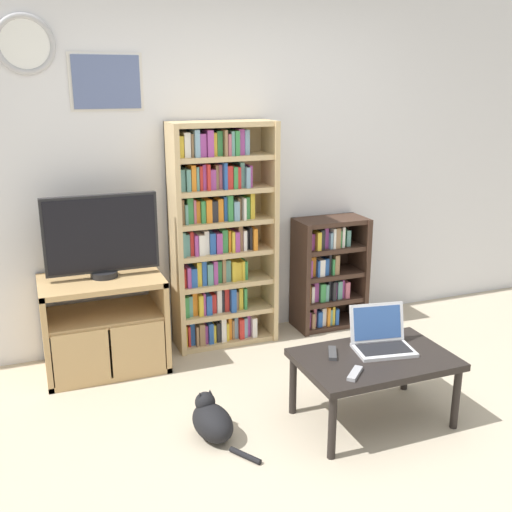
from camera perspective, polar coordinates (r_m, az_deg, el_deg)
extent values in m
plane|color=#BCAD93|center=(3.29, 7.59, -19.45)|extent=(18.00, 18.00, 0.00)
cube|color=silver|center=(4.47, -3.72, 8.38)|extent=(6.86, 0.06, 2.60)
torus|color=#B2B2B7|center=(4.18, -21.16, 18.30)|extent=(0.37, 0.04, 0.37)
cylinder|color=white|center=(4.18, -21.16, 18.30)|extent=(0.31, 0.02, 0.31)
cube|color=silver|center=(4.22, -14.06, 15.78)|extent=(0.48, 0.01, 0.38)
cube|color=slate|center=(4.21, -14.05, 15.78)|extent=(0.44, 0.02, 0.34)
cube|color=tan|center=(4.22, -19.47, -6.82)|extent=(0.04, 0.52, 0.65)
cube|color=tan|center=(4.29, -9.18, -5.64)|extent=(0.04, 0.52, 0.65)
cube|color=tan|center=(4.13, -14.57, -2.31)|extent=(0.80, 0.52, 0.04)
cube|color=tan|center=(4.36, -13.99, -9.98)|extent=(0.80, 0.52, 0.04)
cube|color=tan|center=(4.21, -14.34, -5.43)|extent=(0.73, 0.48, 0.04)
cube|color=tan|center=(4.04, -16.28, -9.29)|extent=(0.35, 0.02, 0.35)
cube|color=tan|center=(4.08, -11.12, -8.67)|extent=(0.35, 0.02, 0.35)
cylinder|color=black|center=(4.14, -14.26, -1.68)|extent=(0.18, 0.18, 0.04)
cube|color=black|center=(4.07, -14.53, 2.06)|extent=(0.74, 0.05, 0.52)
cube|color=black|center=(4.04, -14.48, 1.97)|extent=(0.71, 0.01, 0.48)
cube|color=tan|center=(4.27, -7.68, 1.39)|extent=(0.04, 0.30, 1.65)
cube|color=tan|center=(4.49, 1.28, 2.27)|extent=(0.04, 0.30, 1.65)
cube|color=tan|center=(4.50, -3.65, 2.25)|extent=(0.76, 0.02, 1.65)
cube|color=tan|center=(4.64, -2.93, -7.85)|extent=(0.68, 0.26, 0.04)
cube|color=tan|center=(4.55, -2.98, -5.20)|extent=(0.68, 0.26, 0.04)
cube|color=tan|center=(4.47, -3.02, -2.45)|extent=(0.68, 0.26, 0.04)
cube|color=tan|center=(4.40, -3.06, 0.39)|extent=(0.68, 0.26, 0.04)
cube|color=tan|center=(4.34, -3.11, 3.32)|extent=(0.68, 0.26, 0.04)
cube|color=tan|center=(4.30, -3.16, 6.31)|extent=(0.68, 0.26, 0.04)
cube|color=tan|center=(4.26, -3.20, 9.37)|extent=(0.68, 0.26, 0.04)
cube|color=tan|center=(4.24, -3.25, 12.46)|extent=(0.68, 0.26, 0.04)
cube|color=gold|center=(4.53, -6.96, -7.23)|extent=(0.02, 0.19, 0.16)
cube|color=red|center=(4.53, -6.68, -7.21)|extent=(0.02, 0.21, 0.16)
cube|color=#2856A8|center=(4.54, -6.35, -6.99)|extent=(0.04, 0.19, 0.18)
cube|color=#93704C|center=(4.54, -5.94, -7.16)|extent=(0.02, 0.23, 0.15)
cube|color=#93704C|center=(4.54, -5.52, -7.02)|extent=(0.04, 0.23, 0.17)
cube|color=#9E4293|center=(4.57, -5.09, -7.07)|extent=(0.03, 0.20, 0.14)
cube|color=#2856A8|center=(4.57, -4.66, -6.94)|extent=(0.04, 0.22, 0.16)
cube|color=gold|center=(4.58, -4.30, -6.99)|extent=(0.02, 0.20, 0.14)
cube|color=#232328|center=(4.59, -3.95, -6.86)|extent=(0.03, 0.21, 0.15)
cube|color=white|center=(4.59, -3.49, -6.64)|extent=(0.04, 0.22, 0.18)
cube|color=gold|center=(4.61, -3.09, -6.82)|extent=(0.02, 0.21, 0.14)
cube|color=orange|center=(4.61, -2.83, -6.55)|extent=(0.02, 0.19, 0.17)
cube|color=#93704C|center=(4.62, -2.54, -6.66)|extent=(0.02, 0.19, 0.15)
cube|color=#759EB7|center=(4.63, -2.24, -6.51)|extent=(0.03, 0.18, 0.17)
cube|color=red|center=(4.63, -1.79, -6.54)|extent=(0.04, 0.23, 0.16)
cube|color=#759EB7|center=(4.65, -1.38, -6.46)|extent=(0.03, 0.20, 0.16)
cube|color=#9E4293|center=(4.66, -1.08, -6.23)|extent=(0.02, 0.18, 0.18)
cube|color=white|center=(4.67, -0.60, -6.39)|extent=(0.04, 0.23, 0.15)
cube|color=#388947|center=(4.44, -6.94, -4.52)|extent=(0.04, 0.21, 0.16)
cube|color=#5B9389|center=(4.45, -6.52, -4.44)|extent=(0.03, 0.19, 0.16)
cube|color=orange|center=(4.46, -6.12, -4.23)|extent=(0.04, 0.18, 0.18)
cube|color=gold|center=(4.46, -5.60, -4.35)|extent=(0.03, 0.22, 0.16)
cube|color=#9E4293|center=(4.47, -5.27, -4.25)|extent=(0.02, 0.21, 0.17)
cube|color=#2856A8|center=(4.48, -4.86, -4.31)|extent=(0.04, 0.22, 0.15)
cube|color=red|center=(4.50, -4.38, -4.24)|extent=(0.04, 0.18, 0.14)
cube|color=white|center=(4.51, -3.85, -4.00)|extent=(0.03, 0.19, 0.17)
cube|color=#232328|center=(4.52, -3.51, -4.00)|extent=(0.02, 0.19, 0.16)
cube|color=red|center=(4.52, -3.14, -3.85)|extent=(0.03, 0.19, 0.18)
cube|color=#2856A8|center=(4.52, -2.59, -3.85)|extent=(0.04, 0.24, 0.18)
cube|color=#93704C|center=(4.55, -2.20, -3.96)|extent=(0.02, 0.19, 0.14)
cube|color=gold|center=(4.56, -1.81, -3.77)|extent=(0.03, 0.19, 0.17)
cube|color=#388947|center=(4.57, -1.41, -3.75)|extent=(0.02, 0.20, 0.16)
cube|color=red|center=(4.37, -7.13, -1.79)|extent=(0.02, 0.20, 0.14)
cube|color=#9E4293|center=(4.37, -6.74, -1.71)|extent=(0.03, 0.23, 0.15)
cube|color=#2856A8|center=(4.38, -6.26, -1.73)|extent=(0.04, 0.22, 0.14)
cube|color=gold|center=(4.39, -5.77, -1.41)|extent=(0.03, 0.21, 0.18)
cube|color=#2856A8|center=(4.39, -5.31, -1.33)|extent=(0.03, 0.21, 0.18)
cube|color=#5B9389|center=(4.41, -4.76, -1.43)|extent=(0.04, 0.22, 0.16)
cube|color=#9E4293|center=(4.42, -4.24, -1.26)|extent=(0.03, 0.21, 0.17)
cube|color=#388947|center=(4.44, -3.84, -1.24)|extent=(0.04, 0.18, 0.16)
cube|color=#93704C|center=(4.44, -3.43, -1.10)|extent=(0.02, 0.21, 0.18)
cube|color=#5B9389|center=(4.46, -3.01, -1.16)|extent=(0.04, 0.18, 0.16)
cube|color=gold|center=(4.47, -2.49, -1.18)|extent=(0.03, 0.21, 0.15)
cube|color=gold|center=(4.48, -2.00, -1.18)|extent=(0.04, 0.18, 0.14)
cube|color=gold|center=(4.49, -1.59, -1.11)|extent=(0.02, 0.19, 0.14)
cube|color=#388947|center=(4.50, -1.31, -1.10)|extent=(0.02, 0.18, 0.14)
cube|color=#5B9389|center=(4.29, -7.23, 1.34)|extent=(0.02, 0.23, 0.18)
cube|color=#5B9389|center=(4.31, -6.84, 1.29)|extent=(0.03, 0.20, 0.16)
cube|color=red|center=(4.31, -6.45, 1.43)|extent=(0.02, 0.20, 0.17)
cube|color=#9E4293|center=(4.32, -6.07, 1.29)|extent=(0.02, 0.23, 0.15)
cube|color=white|center=(4.33, -5.56, 1.33)|extent=(0.04, 0.23, 0.15)
cube|color=white|center=(4.34, -5.06, 1.54)|extent=(0.03, 0.20, 0.17)
cube|color=#2856A8|center=(4.35, -4.52, 1.47)|extent=(0.04, 0.22, 0.15)
cube|color=#9E4293|center=(4.36, -3.92, 1.50)|extent=(0.04, 0.23, 0.15)
cube|color=#388947|center=(4.38, -3.37, 1.68)|extent=(0.04, 0.21, 0.17)
cube|color=orange|center=(4.39, -2.94, 1.68)|extent=(0.02, 0.21, 0.16)
cube|color=gold|center=(4.39, -2.62, 1.64)|extent=(0.02, 0.23, 0.15)
cube|color=#9E4293|center=(4.40, -2.25, 1.65)|extent=(0.03, 0.23, 0.15)
cube|color=#93704C|center=(4.42, -1.87, 1.93)|extent=(0.03, 0.20, 0.18)
cube|color=white|center=(4.43, -1.49, 1.75)|extent=(0.02, 0.22, 0.15)
cube|color=#232328|center=(4.44, -1.25, 1.78)|extent=(0.02, 0.19, 0.14)
cube|color=#232328|center=(4.44, -0.92, 1.94)|extent=(0.02, 0.21, 0.17)
cube|color=orange|center=(4.45, -0.55, 1.89)|extent=(0.03, 0.24, 0.16)
cube|color=#93704C|center=(4.25, -7.33, 4.36)|extent=(0.03, 0.19, 0.17)
cube|color=#5B9389|center=(4.25, -6.96, 4.16)|extent=(0.02, 0.22, 0.14)
cube|color=#388947|center=(4.26, -6.57, 4.48)|extent=(0.04, 0.19, 0.18)
cube|color=#B75B70|center=(4.27, -6.17, 4.41)|extent=(0.02, 0.20, 0.17)
cube|color=orange|center=(4.28, -5.83, 4.37)|extent=(0.03, 0.18, 0.15)
cube|color=#388947|center=(4.28, -5.39, 4.41)|extent=(0.03, 0.21, 0.16)
cube|color=orange|center=(4.29, -4.88, 4.48)|extent=(0.04, 0.22, 0.16)
cube|color=#232328|center=(4.31, -4.31, 4.46)|extent=(0.04, 0.21, 0.15)
cube|color=orange|center=(4.32, -3.76, 4.58)|extent=(0.04, 0.20, 0.16)
cube|color=#2856A8|center=(4.33, -3.28, 4.70)|extent=(0.03, 0.20, 0.17)
cube|color=#388947|center=(4.33, -2.83, 4.79)|extent=(0.04, 0.23, 0.18)
cube|color=#759EB7|center=(4.35, -2.31, 4.52)|extent=(0.04, 0.23, 0.14)
cube|color=#93704C|center=(4.37, -1.94, 4.69)|extent=(0.02, 0.18, 0.15)
cube|color=white|center=(4.37, -1.56, 4.72)|extent=(0.02, 0.24, 0.16)
cube|color=#388947|center=(4.39, -1.21, 4.78)|extent=(0.03, 0.19, 0.16)
cube|color=gold|center=(4.40, -0.74, 4.96)|extent=(0.03, 0.19, 0.18)
cube|color=#5B9389|center=(4.21, -7.35, 7.29)|extent=(0.04, 0.19, 0.15)
cube|color=#5B9389|center=(4.21, -6.77, 7.32)|extent=(0.03, 0.21, 0.15)
cube|color=orange|center=(4.22, -6.30, 7.53)|extent=(0.03, 0.21, 0.18)
cube|color=#5B9389|center=(4.23, -5.92, 7.47)|extent=(0.02, 0.21, 0.16)
cube|color=red|center=(4.24, -5.59, 7.52)|extent=(0.02, 0.20, 0.17)
cube|color=#9E4293|center=(4.25, -5.29, 7.61)|extent=(0.02, 0.20, 0.18)
cube|color=red|center=(4.24, -4.94, 7.64)|extent=(0.02, 0.23, 0.18)
cube|color=#9E4293|center=(4.27, -4.49, 7.41)|extent=(0.04, 0.20, 0.14)
cube|color=#93704C|center=(4.28, -4.07, 7.64)|extent=(0.02, 0.19, 0.17)
cube|color=#B75B70|center=(4.29, -3.75, 7.68)|extent=(0.02, 0.18, 0.17)
cube|color=#2856A8|center=(4.28, -3.36, 7.78)|extent=(0.02, 0.24, 0.19)
cube|color=red|center=(4.29, -2.93, 7.65)|extent=(0.04, 0.22, 0.16)
cube|color=#388947|center=(4.30, -2.43, 7.62)|extent=(0.03, 0.24, 0.15)
cube|color=red|center=(4.32, -2.07, 7.63)|extent=(0.02, 0.22, 0.15)
cube|color=#5B9389|center=(4.33, -1.71, 7.86)|extent=(0.03, 0.19, 0.18)
cube|color=#759EB7|center=(4.34, -1.26, 7.64)|extent=(0.03, 0.24, 0.15)
cube|color=#9E4293|center=(4.35, -0.93, 7.73)|extent=(0.02, 0.20, 0.15)
cube|color=gold|center=(4.18, -7.48, 10.36)|extent=(0.04, 0.19, 0.14)
cube|color=white|center=(4.19, -6.88, 10.54)|extent=(0.04, 0.20, 0.17)
cube|color=#93704C|center=(4.20, -6.42, 10.50)|extent=(0.02, 0.20, 0.16)
cube|color=#759EB7|center=(4.20, -6.01, 10.71)|extent=(0.03, 0.23, 0.18)
cube|color=#9E4293|center=(4.21, -5.44, 10.55)|extent=(0.04, 0.22, 0.16)
cube|color=#9E4293|center=(4.22, -4.79, 10.74)|extent=(0.04, 0.24, 0.18)
cube|color=gold|center=(4.24, -4.30, 10.64)|extent=(0.03, 0.19, 0.16)
cube|color=#388947|center=(4.26, -3.82, 10.73)|extent=(0.04, 0.19, 0.17)
cube|color=#93704C|center=(4.25, -3.34, 10.79)|extent=(0.02, 0.24, 0.18)
cube|color=#B75B70|center=(4.27, -3.01, 10.62)|extent=(0.02, 0.22, 0.15)
cube|color=#5B9389|center=(4.27, -2.67, 10.76)|extent=(0.02, 0.23, 0.17)
cube|color=#388947|center=(4.28, -2.27, 10.79)|extent=(0.03, 0.23, 0.17)
cube|color=#9E4293|center=(4.30, -1.78, 10.88)|extent=(0.04, 0.19, 0.18)
cube|color=#759EB7|center=(4.32, -1.24, 10.86)|extent=(0.03, 0.18, 0.17)
cube|color=#3D281E|center=(4.69, 4.21, -2.00)|extent=(0.04, 0.31, 0.89)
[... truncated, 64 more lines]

